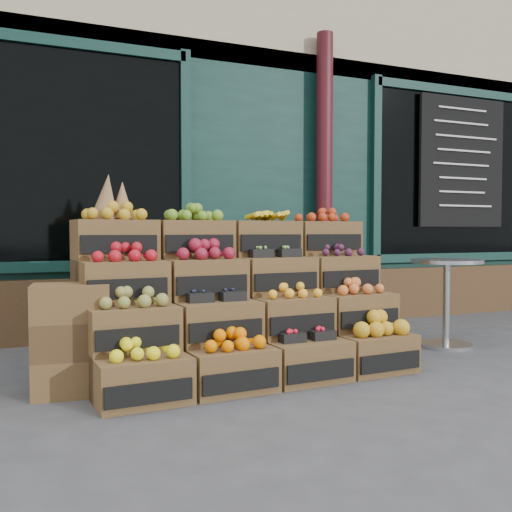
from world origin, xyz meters
name	(u,v)px	position (x,y,z in m)	size (l,w,h in m)	color
ground	(322,381)	(0.00, 0.00, 0.00)	(60.00, 60.00, 0.00)	#434345
shop_facade	(152,141)	(0.00, 5.11, 2.40)	(12.00, 6.24, 4.80)	#0D2D27
crate_display	(239,311)	(-0.42, 0.51, 0.45)	(2.37, 1.24, 1.45)	brown
spare_crates	(71,339)	(-1.64, 0.37, 0.36)	(0.51, 0.39, 0.71)	brown
bistro_table	(446,292)	(1.62, 0.58, 0.49)	(0.63, 0.63, 0.79)	#B4B5BB
shopkeeper	(51,241)	(-1.61, 2.64, 0.95)	(0.69, 0.45, 1.89)	#1C622C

